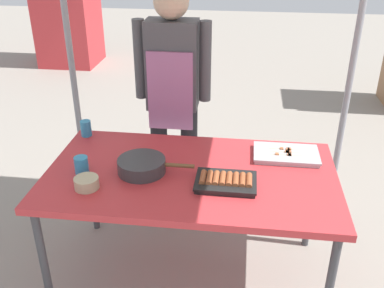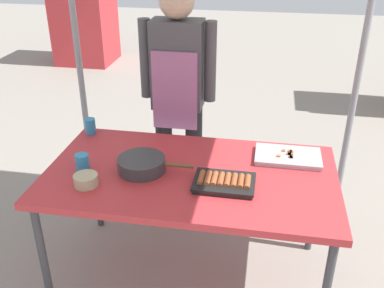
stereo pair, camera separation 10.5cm
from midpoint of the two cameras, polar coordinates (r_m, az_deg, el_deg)
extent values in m
plane|color=gray|center=(2.89, 0.90, -16.60)|extent=(18.00, 18.00, 0.00)
cube|color=#C63338|center=(2.44, 1.03, -4.10)|extent=(1.60, 0.90, 0.04)
cylinder|color=#3F3F44|center=(2.57, -17.59, -14.04)|extent=(0.04, 0.04, 0.71)
cylinder|color=#3F3F44|center=(3.13, -11.38, -5.01)|extent=(0.04, 0.04, 0.71)
cylinder|color=#3F3F44|center=(2.98, 16.55, -7.58)|extent=(0.04, 0.04, 0.71)
cylinder|color=gray|center=(3.25, -13.61, 10.85)|extent=(0.04, 0.04, 2.25)
cylinder|color=gray|center=(3.05, 21.76, 8.66)|extent=(0.04, 0.04, 2.25)
cube|color=black|center=(2.31, 5.48, -5.23)|extent=(0.31, 0.22, 0.02)
cube|color=black|center=(2.31, 5.50, -4.90)|extent=(0.32, 0.23, 0.01)
cylinder|color=#9E512D|center=(2.31, 2.53, -4.43)|extent=(0.03, 0.12, 0.03)
cylinder|color=#9E512D|center=(2.31, 3.38, -4.51)|extent=(0.03, 0.12, 0.03)
cylinder|color=#9E512D|center=(2.30, 4.23, -4.58)|extent=(0.03, 0.12, 0.03)
cylinder|color=#9E512D|center=(2.30, 5.08, -4.66)|extent=(0.03, 0.12, 0.03)
cylinder|color=#9E512D|center=(2.30, 5.94, -4.73)|extent=(0.03, 0.12, 0.03)
cylinder|color=#9E512D|center=(2.30, 6.80, -4.80)|extent=(0.03, 0.12, 0.03)
cylinder|color=#9E512D|center=(2.30, 7.66, -4.87)|extent=(0.03, 0.12, 0.03)
cylinder|color=#9E512D|center=(2.30, 8.52, -4.94)|extent=(0.03, 0.12, 0.03)
cube|color=#ADADB2|center=(2.62, 13.44, -1.75)|extent=(0.36, 0.23, 0.02)
cube|color=#ADADB2|center=(2.62, 13.47, -1.44)|extent=(0.38, 0.24, 0.01)
cylinder|color=tan|center=(2.58, 13.51, -1.74)|extent=(0.20, 0.01, 0.01)
cube|color=#B7663D|center=(2.58, 13.89, -1.77)|extent=(0.02, 0.02, 0.02)
cube|color=#B7663D|center=(2.58, 13.82, -1.76)|extent=(0.02, 0.02, 0.02)
cube|color=#B7663D|center=(2.58, 12.30, -1.64)|extent=(0.02, 0.02, 0.02)
cylinder|color=tan|center=(2.61, 13.48, -1.36)|extent=(0.20, 0.01, 0.01)
cube|color=#B7663D|center=(2.61, 13.62, -1.37)|extent=(0.02, 0.02, 0.02)
cube|color=#B7663D|center=(2.62, 13.89, -1.39)|extent=(0.02, 0.02, 0.02)
cube|color=#B7663D|center=(2.61, 13.52, -1.37)|extent=(0.02, 0.02, 0.02)
cylinder|color=tan|center=(2.65, 13.46, -1.00)|extent=(0.20, 0.01, 0.01)
cube|color=#B7663D|center=(2.65, 13.68, -1.01)|extent=(0.02, 0.02, 0.02)
cube|color=#B7663D|center=(2.65, 13.88, -1.03)|extent=(0.02, 0.02, 0.02)
cube|color=#B7663D|center=(2.64, 12.91, -0.95)|extent=(0.02, 0.02, 0.02)
cylinder|color=#38383A|center=(2.44, -5.34, -2.66)|extent=(0.26, 0.26, 0.08)
cylinder|color=brown|center=(2.39, -0.42, -2.79)|extent=(0.16, 0.02, 0.02)
cylinder|color=#386B33|center=(2.42, -5.37, -2.07)|extent=(0.24, 0.24, 0.01)
cylinder|color=#BFB28C|center=(2.35, -12.36, -4.62)|extent=(0.13, 0.13, 0.06)
cylinder|color=#338CBF|center=(2.91, -12.05, 2.26)|extent=(0.07, 0.07, 0.10)
cylinder|color=#338CBF|center=(2.49, -12.87, -2.37)|extent=(0.08, 0.08, 0.10)
cylinder|color=black|center=(3.27, -2.65, -1.74)|extent=(0.12, 0.12, 0.84)
cylinder|color=black|center=(3.23, 1.16, -2.07)|extent=(0.12, 0.12, 0.84)
cube|color=#4C4C51|center=(2.97, -0.84, 10.22)|extent=(0.34, 0.20, 0.59)
cube|color=#B26B9E|center=(2.91, -1.23, 6.82)|extent=(0.30, 0.02, 0.53)
cylinder|color=#4C4C51|center=(3.01, -5.04, 10.94)|extent=(0.08, 0.08, 0.53)
cylinder|color=#4C4C51|center=(2.93, 3.46, 10.54)|extent=(0.08, 0.08, 0.53)
sphere|color=#D8B293|center=(2.88, -0.90, 18.03)|extent=(0.23, 0.23, 0.23)
cube|color=#C63338|center=(7.05, -13.49, 16.85)|extent=(0.81, 0.76, 1.65)
camera|label=1|loc=(0.05, -88.75, 0.64)|focal=41.13mm
camera|label=2|loc=(0.05, 91.25, -0.64)|focal=41.13mm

